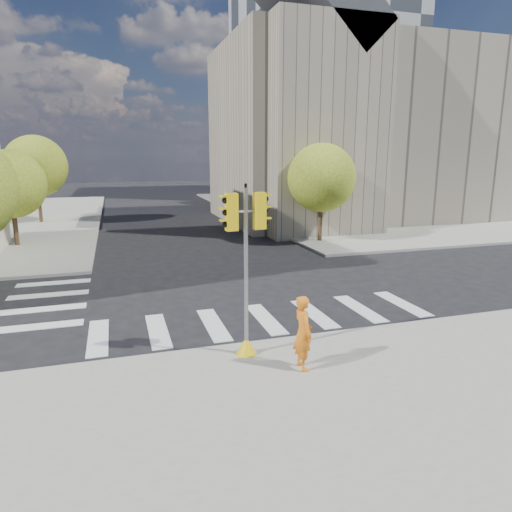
{
  "coord_description": "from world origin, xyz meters",
  "views": [
    {
      "loc": [
        -4.75,
        -15.91,
        5.49
      ],
      "look_at": [
        -0.28,
        -1.49,
        2.1
      ],
      "focal_mm": 32.0,
      "sensor_mm": 36.0,
      "label": 1
    }
  ],
  "objects_px": {
    "traffic_signal": "(246,285)",
    "lamp_near": "(304,167)",
    "lamp_far": "(248,163)",
    "photographer": "(303,333)"
  },
  "relations": [
    {
      "from": "traffic_signal",
      "to": "lamp_near",
      "type": "bearing_deg",
      "value": 59.15
    },
    {
      "from": "lamp_far",
      "to": "photographer",
      "type": "xyz_separation_m",
      "value": [
        -8.44,
        -34.02,
        -3.47
      ]
    },
    {
      "from": "lamp_far",
      "to": "traffic_signal",
      "type": "relative_size",
      "value": 1.76
    },
    {
      "from": "lamp_near",
      "to": "traffic_signal",
      "type": "bearing_deg",
      "value": -117.0
    },
    {
      "from": "traffic_signal",
      "to": "photographer",
      "type": "xyz_separation_m",
      "value": [
        1.13,
        -1.23,
        -1.0
      ]
    },
    {
      "from": "lamp_near",
      "to": "photographer",
      "type": "relative_size",
      "value": 4.21
    },
    {
      "from": "lamp_far",
      "to": "photographer",
      "type": "distance_m",
      "value": 35.22
    },
    {
      "from": "lamp_near",
      "to": "photographer",
      "type": "bearing_deg",
      "value": -112.87
    },
    {
      "from": "lamp_near",
      "to": "traffic_signal",
      "type": "height_order",
      "value": "lamp_near"
    },
    {
      "from": "traffic_signal",
      "to": "photographer",
      "type": "height_order",
      "value": "traffic_signal"
    }
  ]
}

